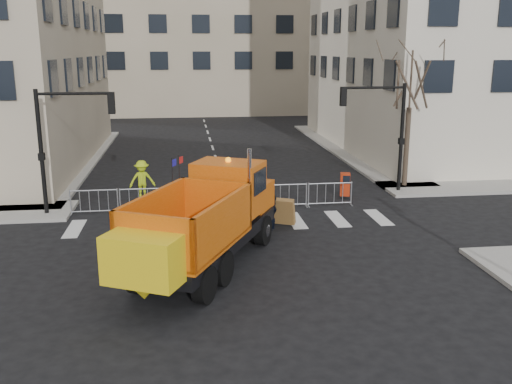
{
  "coord_description": "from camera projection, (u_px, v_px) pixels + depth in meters",
  "views": [
    {
      "loc": [
        -2.04,
        -16.98,
        7.01
      ],
      "look_at": [
        0.44,
        2.5,
        2.05
      ],
      "focal_mm": 40.0,
      "sensor_mm": 36.0,
      "label": 1
    }
  ],
  "objects": [
    {
      "name": "newspaper_box",
      "position": [
        345.0,
        184.0,
        27.22
      ],
      "size": [
        0.52,
        0.48,
        1.1
      ],
      "primitive_type": "cube",
      "rotation": [
        0.0,
        0.0,
        -0.21
      ],
      "color": "#AF290D",
      "rests_on": "sidewalk_back"
    },
    {
      "name": "plow_truck",
      "position": [
        204.0,
        219.0,
        18.27
      ],
      "size": [
        6.69,
        9.96,
        3.81
      ],
      "rotation": [
        0.0,
        0.0,
        1.11
      ],
      "color": "black",
      "rests_on": "ground"
    },
    {
      "name": "sidewalk_back",
      "position": [
        230.0,
        202.0,
        26.45
      ],
      "size": [
        64.0,
        5.0,
        0.15
      ],
      "primitive_type": "cube",
      "color": "gray",
      "rests_on": "ground"
    },
    {
      "name": "ground",
      "position": [
        252.0,
        273.0,
        18.3
      ],
      "size": [
        120.0,
        120.0,
        0.0
      ],
      "primitive_type": "plane",
      "color": "black",
      "rests_on": "ground"
    },
    {
      "name": "crowd_barriers",
      "position": [
        215.0,
        198.0,
        25.38
      ],
      "size": [
        12.6,
        0.6,
        1.1
      ],
      "primitive_type": null,
      "color": "#9EA0A5",
      "rests_on": "ground"
    },
    {
      "name": "traffic_light_left",
      "position": [
        41.0,
        154.0,
        23.87
      ],
      "size": [
        0.18,
        0.18,
        5.4
      ],
      "primitive_type": "cylinder",
      "color": "black",
      "rests_on": "ground"
    },
    {
      "name": "street_tree",
      "position": [
        409.0,
        115.0,
        28.61
      ],
      "size": [
        3.0,
        3.0,
        7.5
      ],
      "primitive_type": null,
      "color": "#382B21",
      "rests_on": "ground"
    },
    {
      "name": "cop_a",
      "position": [
        233.0,
        207.0,
        22.05
      ],
      "size": [
        0.89,
        0.76,
        2.06
      ],
      "primitive_type": "imported",
      "rotation": [
        0.0,
        0.0,
        3.56
      ],
      "color": "black",
      "rests_on": "ground"
    },
    {
      "name": "traffic_light_right",
      "position": [
        401.0,
        139.0,
        27.82
      ],
      "size": [
        0.18,
        0.18,
        5.4
      ],
      "primitive_type": "cylinder",
      "color": "black",
      "rests_on": "ground"
    },
    {
      "name": "building_far",
      "position": [
        198.0,
        4.0,
        65.37
      ],
      "size": [
        30.0,
        18.0,
        24.0
      ],
      "primitive_type": "cube",
      "color": "tan",
      "rests_on": "ground"
    },
    {
      "name": "cop_b",
      "position": [
        249.0,
        214.0,
        21.91
      ],
      "size": [
        1.01,
        0.96,
        1.64
      ],
      "primitive_type": "imported",
      "rotation": [
        0.0,
        0.0,
        2.56
      ],
      "color": "black",
      "rests_on": "ground"
    },
    {
      "name": "cop_c",
      "position": [
        271.0,
        208.0,
        22.49
      ],
      "size": [
        0.88,
        1.13,
        1.78
      ],
      "primitive_type": "imported",
      "rotation": [
        0.0,
        0.0,
        4.22
      ],
      "color": "black",
      "rests_on": "ground"
    },
    {
      "name": "worker",
      "position": [
        142.0,
        180.0,
        26.47
      ],
      "size": [
        1.29,
        0.88,
        1.84
      ],
      "primitive_type": "imported",
      "rotation": [
        0.0,
        0.0,
        0.18
      ],
      "color": "#AEC817",
      "rests_on": "sidewalk_back"
    }
  ]
}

